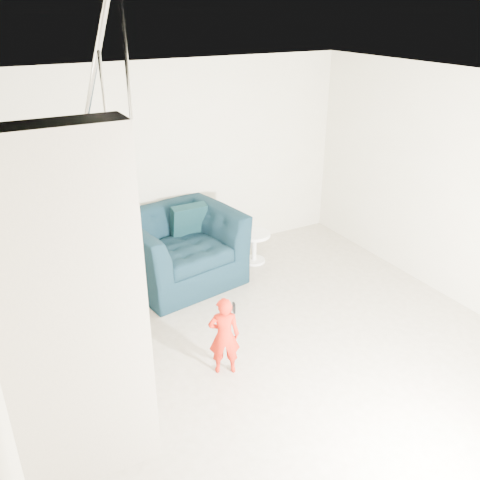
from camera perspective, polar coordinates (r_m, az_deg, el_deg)
name	(u,v)px	position (r m, az deg, el deg)	size (l,w,h in m)	color
floor	(283,362)	(5.33, 4.91, -13.53)	(5.50, 5.50, 0.00)	gray
ceiling	(296,89)	(4.21, 6.30, 16.51)	(5.50, 5.50, 0.00)	silver
back_wall	(175,165)	(6.90, -7.35, 8.33)	(5.00, 5.00, 0.00)	beige
right_wall	(476,197)	(6.28, 24.93, 4.42)	(5.50, 5.50, 0.00)	beige
armchair	(179,248)	(6.55, -6.82, -0.94)	(1.42, 1.24, 0.93)	black
toddler	(224,336)	(4.96, -1.80, -10.70)	(0.30, 0.20, 0.84)	#A8050B
side_table	(254,242)	(7.05, 1.60, -0.26)	(0.45, 0.45, 0.45)	white
staircase	(56,309)	(4.65, -19.99, -7.30)	(1.02, 3.03, 3.62)	#ADA089
cushion	(189,221)	(6.74, -5.78, 2.17)	(0.47, 0.13, 0.45)	black
throw	(136,250)	(6.33, -11.61, -1.09)	(0.05, 0.47, 0.53)	black
phone	(234,308)	(4.80, -0.69, -7.62)	(0.02, 0.05, 0.10)	black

